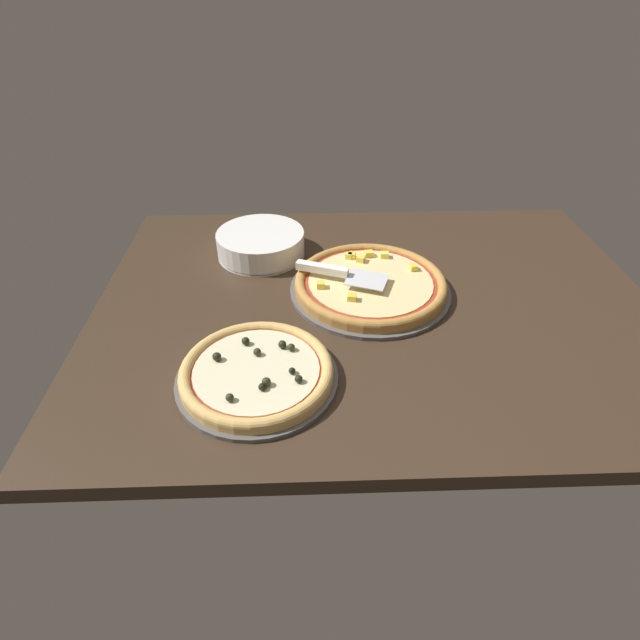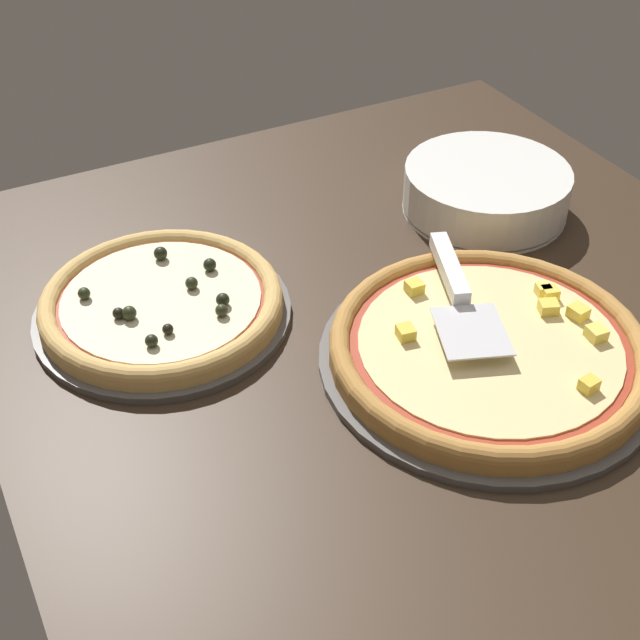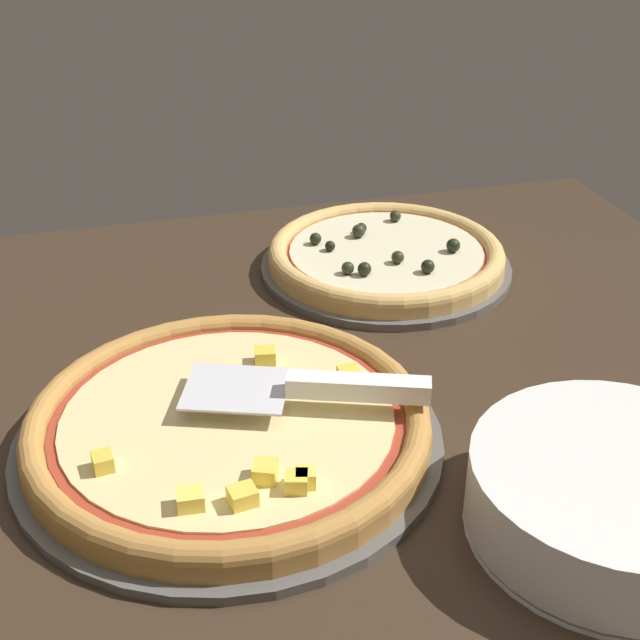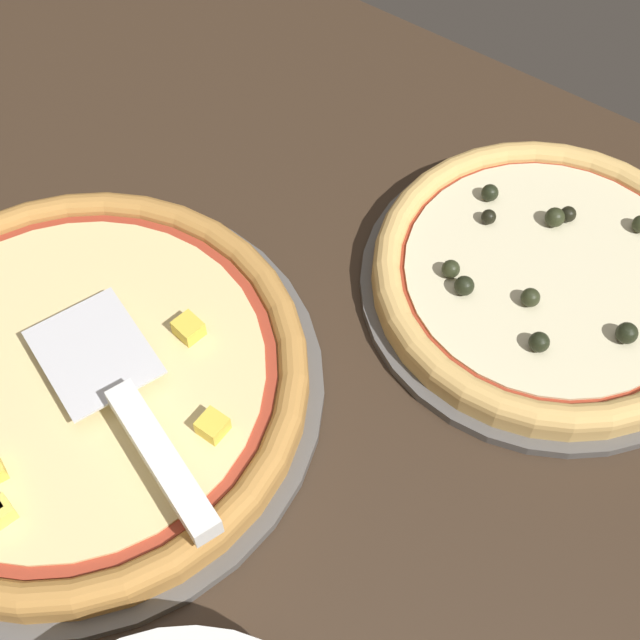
{
  "view_description": "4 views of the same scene",
  "coord_description": "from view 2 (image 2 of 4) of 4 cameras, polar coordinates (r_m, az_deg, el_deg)",
  "views": [
    {
      "loc": [
        17.47,
        102.35,
        70.91
      ],
      "look_at": [
        14.34,
        11.46,
        3.0
      ],
      "focal_mm": 28.0,
      "sensor_mm": 36.0,
      "label": 1
    },
    {
      "loc": [
        -61.83,
        50.87,
        72.05
      ],
      "look_at": [
        14.34,
        11.46,
        3.0
      ],
      "focal_mm": 50.0,
      "sensor_mm": 36.0,
      "label": 2
    },
    {
      "loc": [
        -8.7,
        -73.26,
        52.49
      ],
      "look_at": [
        14.34,
        11.46,
        3.0
      ],
      "focal_mm": 50.0,
      "sensor_mm": 36.0,
      "label": 3
    },
    {
      "loc": [
        38.53,
        -22.51,
        64.94
      ],
      "look_at": [
        14.34,
        11.46,
        3.0
      ],
      "focal_mm": 50.0,
      "sensor_mm": 36.0,
      "label": 4
    }
  ],
  "objects": [
    {
      "name": "pizza_pan_back",
      "position": [
        1.17,
        -10.01,
        0.45
      ],
      "size": [
        33.2,
        33.2,
        1.0
      ],
      "primitive_type": "cylinder",
      "color": "#565451",
      "rests_on": "ground_plane"
    },
    {
      "name": "pizza_pan_front",
      "position": [
        1.1,
        10.65,
        -2.5
      ],
      "size": [
        41.08,
        41.08,
        1.0
      ],
      "primitive_type": "cylinder",
      "color": "#565451",
      "rests_on": "ground_plane"
    },
    {
      "name": "serving_spatula",
      "position": [
        1.13,
        8.6,
        2.42
      ],
      "size": [
        23.8,
        13.03,
        2.0
      ],
      "color": "silver",
      "rests_on": "pizza_front"
    },
    {
      "name": "ground_plane",
      "position": [
        1.09,
        8.88,
        -4.44
      ],
      "size": [
        139.05,
        104.5,
        3.6
      ],
      "primitive_type": "cube",
      "color": "#38281C"
    },
    {
      "name": "plate_stack",
      "position": [
        1.37,
        10.58,
        8.17
      ],
      "size": [
        24.73,
        24.73,
        7.0
      ],
      "color": "white",
      "rests_on": "ground_plane"
    },
    {
      "name": "pizza_front",
      "position": [
        1.09,
        10.79,
        -1.7
      ],
      "size": [
        38.62,
        38.62,
        3.73
      ],
      "color": "#B77F3D",
      "rests_on": "pizza_pan_front"
    },
    {
      "name": "pizza_back",
      "position": [
        1.16,
        -10.1,
        1.16
      ],
      "size": [
        31.21,
        31.21,
        3.83
      ],
      "color": "#DBAD60",
      "rests_on": "pizza_pan_back"
    }
  ]
}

